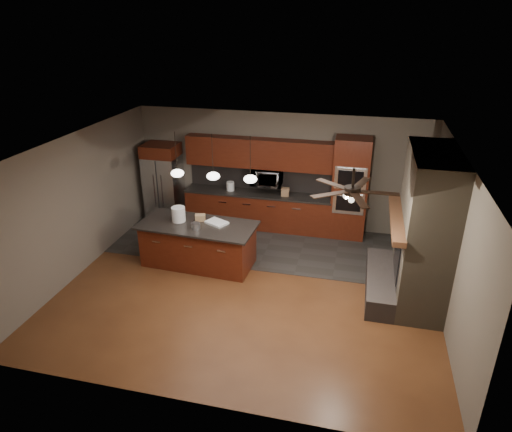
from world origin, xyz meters
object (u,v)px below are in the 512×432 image
(oven_tower, at_px, (350,189))
(microwave, at_px, (266,177))
(paint_tray, at_px, (217,223))
(counter_bucket, at_px, (230,186))
(kitchen_island, at_px, (198,244))
(cardboard_box, at_px, (200,218))
(counter_box, at_px, (285,192))
(white_bucket, at_px, (178,214))
(refrigerator, at_px, (164,183))
(paint_can, at_px, (196,226))

(oven_tower, distance_m, microwave, 1.98)
(paint_tray, height_order, counter_bucket, counter_bucket)
(kitchen_island, height_order, cardboard_box, cardboard_box)
(counter_bucket, height_order, counter_box, counter_bucket)
(cardboard_box, relative_size, counter_bucket, 0.96)
(white_bucket, bearing_deg, oven_tower, 30.76)
(refrigerator, height_order, kitchen_island, refrigerator)
(oven_tower, xyz_separation_m, cardboard_box, (-2.95, -1.89, -0.21))
(oven_tower, relative_size, refrigerator, 1.21)
(paint_can, xyz_separation_m, cardboard_box, (-0.04, 0.39, 0.01))
(paint_tray, bearing_deg, counter_box, 86.94)
(paint_can, bearing_deg, oven_tower, 38.05)
(oven_tower, height_order, kitchen_island, oven_tower)
(cardboard_box, bearing_deg, microwave, 46.77)
(cardboard_box, bearing_deg, refrigerator, 115.31)
(kitchen_island, xyz_separation_m, paint_tray, (0.38, 0.13, 0.48))
(white_bucket, relative_size, counter_bucket, 1.40)
(counter_box, bearing_deg, white_bucket, -136.48)
(microwave, distance_m, kitchen_island, 2.50)
(refrigerator, distance_m, cardboard_box, 2.44)
(refrigerator, xyz_separation_m, counter_box, (3.09, 0.03, 0.01))
(refrigerator, xyz_separation_m, counter_bucket, (1.72, 0.08, 0.02))
(oven_tower, relative_size, counter_box, 11.98)
(white_bucket, bearing_deg, cardboard_box, 15.73)
(refrigerator, relative_size, kitchen_island, 0.80)
(oven_tower, distance_m, counter_bucket, 2.87)
(white_bucket, bearing_deg, counter_bucket, 75.49)
(paint_can, xyz_separation_m, counter_bucket, (0.05, 2.29, 0.03))
(microwave, height_order, paint_tray, microwave)
(microwave, bearing_deg, kitchen_island, -114.69)
(kitchen_island, bearing_deg, white_bucket, 174.28)
(oven_tower, height_order, cardboard_box, oven_tower)
(white_bucket, relative_size, paint_can, 1.68)
(kitchen_island, xyz_separation_m, counter_bucket, (0.10, 2.09, 0.54))
(white_bucket, bearing_deg, paint_tray, 4.47)
(cardboard_box, bearing_deg, oven_tower, 16.08)
(paint_can, distance_m, cardboard_box, 0.39)
(kitchen_island, distance_m, paint_can, 0.56)
(oven_tower, height_order, microwave, oven_tower)
(microwave, distance_m, paint_tray, 2.13)
(paint_can, height_order, paint_tray, paint_can)
(kitchen_island, bearing_deg, paint_tray, 22.20)
(kitchen_island, relative_size, paint_can, 13.46)
(refrigerator, distance_m, counter_box, 3.09)
(counter_bucket, distance_m, counter_box, 1.37)
(paint_tray, relative_size, counter_box, 2.17)
(oven_tower, bearing_deg, kitchen_island, -144.87)
(oven_tower, height_order, paint_tray, oven_tower)
(microwave, xyz_separation_m, counter_bucket, (-0.89, -0.05, -0.29))
(oven_tower, bearing_deg, refrigerator, -179.08)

